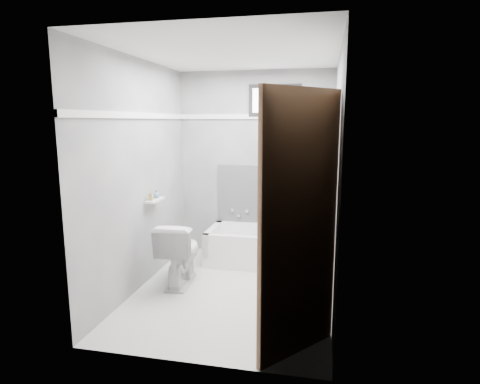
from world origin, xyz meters
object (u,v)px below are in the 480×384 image
(soap_bottle_a, at_px, (151,196))
(soap_bottle_b, at_px, (156,194))
(toilet, at_px, (180,253))
(office_chair, at_px, (301,218))
(door, at_px, (335,240))
(bathtub, at_px, (267,247))

(soap_bottle_a, xyz_separation_m, soap_bottle_b, (0.00, 0.14, -0.01))
(soap_bottle_a, bearing_deg, toilet, -3.77)
(toilet, relative_size, soap_bottle_b, 7.47)
(toilet, height_order, soap_bottle_a, soap_bottle_a)
(office_chair, distance_m, toilet, 1.55)
(toilet, xyz_separation_m, door, (1.60, -1.38, 0.65))
(soap_bottle_a, bearing_deg, bathtub, 34.74)
(bathtub, distance_m, soap_bottle_a, 1.61)
(bathtub, relative_size, toilet, 2.13)
(bathtub, relative_size, soap_bottle_b, 15.87)
(office_chair, height_order, soap_bottle_a, office_chair)
(bathtub, bearing_deg, toilet, -135.59)
(bathtub, bearing_deg, soap_bottle_a, -145.26)
(toilet, bearing_deg, office_chair, -149.32)
(office_chair, height_order, toilet, office_chair)
(office_chair, xyz_separation_m, soap_bottle_b, (-1.57, -0.72, 0.37))
(office_chair, relative_size, door, 0.47)
(door, xyz_separation_m, soap_bottle_b, (-1.92, 1.54, -0.04))
(bathtub, relative_size, office_chair, 1.61)
(toilet, bearing_deg, bathtub, -140.04)
(office_chair, relative_size, soap_bottle_a, 9.07)
(bathtub, xyz_separation_m, door, (0.75, -2.21, 0.79))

